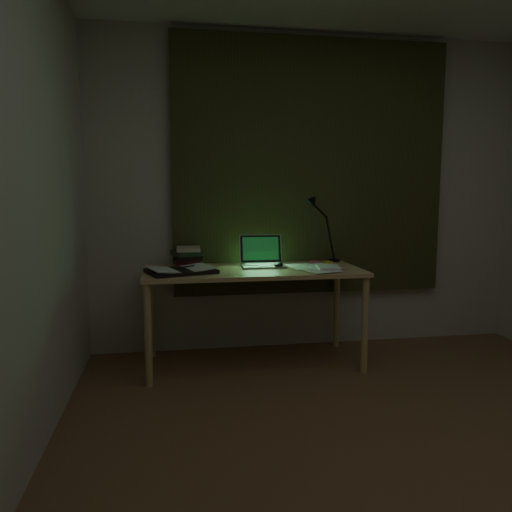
{
  "coord_description": "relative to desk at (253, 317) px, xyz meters",
  "views": [
    {
      "loc": [
        -1.11,
        -1.93,
        1.26
      ],
      "look_at": [
        -0.53,
        1.46,
        0.82
      ],
      "focal_mm": 35.0,
      "sensor_mm": 36.0,
      "label": 1
    }
  ],
  "objects": [
    {
      "name": "curtain",
      "position": [
        0.53,
        0.38,
        1.09
      ],
      "size": [
        2.2,
        0.06,
        2.0
      ],
      "primitive_type": "cube",
      "color": "#2F3319",
      "rests_on": "wall_back"
    },
    {
      "name": "desk",
      "position": [
        0.0,
        0.0,
        0.0
      ],
      "size": [
        1.56,
        0.68,
        0.71
      ],
      "primitive_type": null,
      "color": "tan",
      "rests_on": "floor"
    },
    {
      "name": "desk_lamp",
      "position": [
        0.7,
        0.27,
        0.6
      ],
      "size": [
        0.35,
        0.29,
        0.49
      ],
      "primitive_type": null,
      "rotation": [
        0.0,
        0.0,
        0.12
      ],
      "color": "black",
      "rests_on": "desk"
    },
    {
      "name": "mouse",
      "position": [
        0.19,
        0.03,
        0.38
      ],
      "size": [
        0.09,
        0.12,
        0.04
      ],
      "primitive_type": "ellipsoid",
      "rotation": [
        0.0,
        0.0,
        -0.28
      ],
      "color": "black",
      "rests_on": "desk"
    },
    {
      "name": "sticky_yellow",
      "position": [
        0.62,
        0.19,
        0.36
      ],
      "size": [
        0.08,
        0.08,
        0.01
      ],
      "primitive_type": "cube",
      "rotation": [
        0.0,
        0.0,
        0.19
      ],
      "color": "yellow",
      "rests_on": "desk"
    },
    {
      "name": "floor",
      "position": [
        0.53,
        -1.58,
        -0.36
      ],
      "size": [
        3.5,
        4.0,
        0.0
      ],
      "primitive_type": "cube",
      "color": "brown",
      "rests_on": "ground"
    },
    {
      "name": "book_stack",
      "position": [
        -0.46,
        0.21,
        0.43
      ],
      "size": [
        0.22,
        0.25,
        0.15
      ],
      "primitive_type": null,
      "rotation": [
        0.0,
        0.0,
        0.13
      ],
      "color": "silver",
      "rests_on": "desk"
    },
    {
      "name": "wall_back",
      "position": [
        0.53,
        0.42,
        0.89
      ],
      "size": [
        3.5,
        0.0,
        2.5
      ],
      "primitive_type": "cube",
      "color": "beige",
      "rests_on": "ground"
    },
    {
      "name": "sticky_pink",
      "position": [
        0.51,
        0.2,
        0.36
      ],
      "size": [
        0.08,
        0.08,
        0.02
      ],
      "primitive_type": "cube",
      "rotation": [
        0.0,
        0.0,
        0.06
      ],
      "color": "#FF6388",
      "rests_on": "desk"
    },
    {
      "name": "loose_papers",
      "position": [
        0.48,
        -0.09,
        0.37
      ],
      "size": [
        0.38,
        0.4,
        0.02
      ],
      "primitive_type": null,
      "rotation": [
        0.0,
        0.0,
        0.09
      ],
      "color": "white",
      "rests_on": "desk"
    },
    {
      "name": "laptop",
      "position": [
        0.09,
        0.09,
        0.47
      ],
      "size": [
        0.33,
        0.37,
        0.23
      ],
      "primitive_type": null,
      "rotation": [
        0.0,
        0.0,
        -0.03
      ],
      "color": "#A2A2A6",
      "rests_on": "desk"
    },
    {
      "name": "open_textbook",
      "position": [
        -0.52,
        -0.09,
        0.37
      ],
      "size": [
        0.52,
        0.44,
        0.04
      ],
      "primitive_type": null,
      "rotation": [
        0.0,
        0.0,
        0.32
      ],
      "color": "silver",
      "rests_on": "desk"
    }
  ]
}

